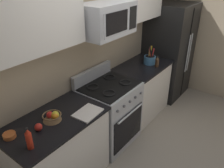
% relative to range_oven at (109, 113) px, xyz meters
% --- Properties ---
extents(ground_plane, '(16.00, 16.00, 0.00)m').
position_rel_range_oven_xyz_m(ground_plane, '(0.00, -0.68, -0.47)').
color(ground_plane, gray).
extents(wall_back, '(8.00, 0.10, 2.60)m').
position_rel_range_oven_xyz_m(wall_back, '(0.00, 0.40, 0.83)').
color(wall_back, tan).
rests_on(wall_back, ground).
extents(counter_left, '(1.12, 0.65, 0.91)m').
position_rel_range_oven_xyz_m(counter_left, '(-0.95, -0.00, -0.02)').
color(counter_left, silver).
rests_on(counter_left, ground).
extents(range_oven, '(0.76, 0.70, 1.09)m').
position_rel_range_oven_xyz_m(range_oven, '(0.00, 0.00, 0.00)').
color(range_oven, '#B2B5BA').
rests_on(range_oven, ground).
extents(counter_right, '(1.02, 0.65, 0.91)m').
position_rel_range_oven_xyz_m(counter_right, '(0.90, -0.00, -0.02)').
color(counter_right, silver).
rests_on(counter_right, ground).
extents(refrigerator, '(0.87, 0.77, 1.77)m').
position_rel_range_oven_xyz_m(refrigerator, '(1.86, -0.02, 0.41)').
color(refrigerator, black).
rests_on(refrigerator, ground).
extents(wall_right, '(0.10, 8.00, 2.60)m').
position_rel_range_oven_xyz_m(wall_right, '(2.39, -0.68, 0.83)').
color(wall_right, tan).
rests_on(wall_right, ground).
extents(microwave, '(0.72, 0.44, 0.38)m').
position_rel_range_oven_xyz_m(microwave, '(-0.00, 0.03, 1.32)').
color(microwave, '#B2B5BA').
extents(upper_cabinets_left, '(1.11, 0.34, 0.74)m').
position_rel_range_oven_xyz_m(upper_cabinets_left, '(-0.95, 0.18, 1.52)').
color(upper_cabinets_left, silver).
extents(utensil_crock, '(0.19, 0.19, 0.30)m').
position_rel_range_oven_xyz_m(utensil_crock, '(1.04, -0.05, 0.51)').
color(utensil_crock, teal).
rests_on(utensil_crock, counter_right).
extents(fruit_basket, '(0.20, 0.20, 0.10)m').
position_rel_range_oven_xyz_m(fruit_basket, '(-0.95, 0.01, 0.48)').
color(fruit_basket, brown).
rests_on(fruit_basket, counter_left).
extents(apple_loose, '(0.08, 0.08, 0.08)m').
position_rel_range_oven_xyz_m(apple_loose, '(-1.15, -0.01, 0.48)').
color(apple_loose, red).
rests_on(apple_loose, counter_left).
extents(cutting_board, '(0.32, 0.25, 0.02)m').
position_rel_range_oven_xyz_m(cutting_board, '(-0.64, -0.20, 0.45)').
color(cutting_board, silver).
rests_on(cutting_board, counter_left).
extents(bottle_soy, '(0.06, 0.06, 0.18)m').
position_rel_range_oven_xyz_m(bottle_soy, '(0.98, -0.21, 0.52)').
color(bottle_soy, '#382314').
rests_on(bottle_soy, counter_right).
extents(bottle_hot_sauce, '(0.06, 0.06, 0.22)m').
position_rel_range_oven_xyz_m(bottle_hot_sauce, '(-1.35, -0.16, 0.54)').
color(bottle_hot_sauce, red).
rests_on(bottle_hot_sauce, counter_left).
extents(prep_bowl, '(0.12, 0.12, 0.05)m').
position_rel_range_oven_xyz_m(prep_bowl, '(-1.38, 0.12, 0.46)').
color(prep_bowl, '#D1662D').
rests_on(prep_bowl, counter_left).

